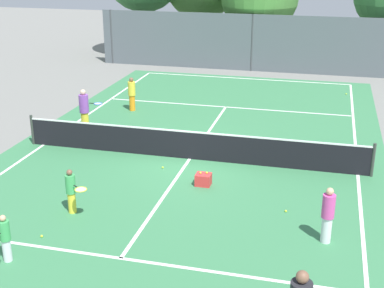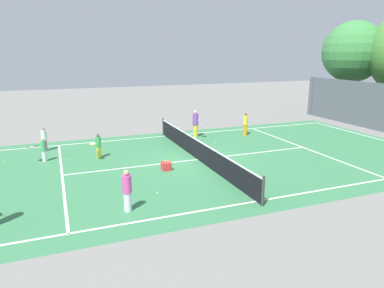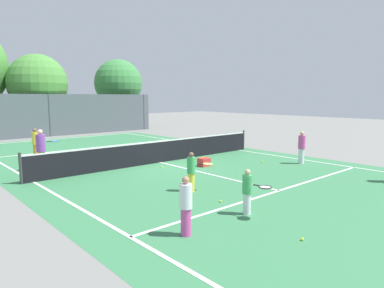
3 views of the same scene
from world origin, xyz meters
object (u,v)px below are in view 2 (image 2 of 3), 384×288
object	(u,v)px
player_0	(245,124)
tennis_ball_4	(216,143)
player_5	(98,145)
tennis_ball_2	(70,159)
tennis_ball_1	(157,193)
tennis_ball_5	(4,162)
tennis_ball_3	(174,158)
player_2	(196,123)
player_3	(44,139)
ball_crate	(166,166)
player_6	(127,190)
player_1	(43,149)

from	to	relation	value
player_0	tennis_ball_4	bearing A→B (deg)	-65.23
player_5	tennis_ball_2	world-z (taller)	player_5
tennis_ball_1	tennis_ball_5	world-z (taller)	same
player_0	tennis_ball_3	distance (m)	6.77
player_2	player_3	bearing A→B (deg)	-89.40
tennis_ball_4	tennis_ball_2	bearing A→B (deg)	-87.39
player_2	player_5	size ratio (longest dim) A/B	1.34
tennis_ball_1	player_5	bearing A→B (deg)	-165.39
player_2	tennis_ball_4	bearing A→B (deg)	13.26
player_5	ball_crate	size ratio (longest dim) A/B	2.76
player_6	tennis_ball_1	distance (m)	1.86
player_0	tennis_ball_1	xyz separation A→B (m)	(7.39, -7.99, -0.72)
tennis_ball_3	tennis_ball_4	size ratio (longest dim) A/B	1.00
tennis_ball_4	player_5	bearing A→B (deg)	-85.42
player_1	tennis_ball_5	bearing A→B (deg)	-102.99
tennis_ball_5	tennis_ball_2	bearing A→B (deg)	77.90
player_1	ball_crate	size ratio (longest dim) A/B	2.57
player_3	tennis_ball_3	size ratio (longest dim) A/B	19.90
ball_crate	tennis_ball_5	distance (m)	7.98
player_3	tennis_ball_3	bearing A→B (deg)	57.45
player_0	tennis_ball_2	distance (m)	11.01
player_1	tennis_ball_2	xyz separation A→B (m)	(0.22, 1.17, -0.58)
player_1	player_3	distance (m)	2.05
player_0	tennis_ball_4	xyz separation A→B (m)	(1.24, -2.68, -0.72)
player_5	tennis_ball_3	world-z (taller)	player_5
tennis_ball_5	tennis_ball_1	bearing A→B (deg)	42.27
player_5	player_6	size ratio (longest dim) A/B	0.87
tennis_ball_1	tennis_ball_4	world-z (taller)	same
player_0	ball_crate	xyz separation A→B (m)	(4.80, -6.83, -0.57)
player_1	tennis_ball_5	xyz separation A→B (m)	(-0.41, -1.79, -0.58)
ball_crate	player_3	bearing A→B (deg)	-136.63
player_3	player_5	xyz separation A→B (m)	(2.44, 2.54, -0.01)
player_0	player_5	xyz separation A→B (m)	(1.78, -9.46, -0.10)
player_5	tennis_ball_4	world-z (taller)	player_5
player_1	player_0	bearing A→B (deg)	96.57
tennis_ball_1	player_1	bearing A→B (deg)	-146.05
tennis_ball_3	tennis_ball_5	bearing A→B (deg)	-105.86
player_5	tennis_ball_3	bearing A→B (deg)	67.86
player_6	tennis_ball_2	distance (m)	7.06
tennis_ball_5	player_1	bearing A→B (deg)	77.01
player_0	player_3	distance (m)	12.01
tennis_ball_2	tennis_ball_3	world-z (taller)	same
player_3	tennis_ball_4	distance (m)	9.53
ball_crate	tennis_ball_5	bearing A→B (deg)	-118.69
tennis_ball_4	player_3	bearing A→B (deg)	-101.53
player_0	player_6	bearing A→B (deg)	-47.77
player_0	player_1	size ratio (longest dim) A/B	1.25
player_3	tennis_ball_5	bearing A→B (deg)	-48.22
player_0	player_3	world-z (taller)	player_0
player_0	player_1	distance (m)	12.12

